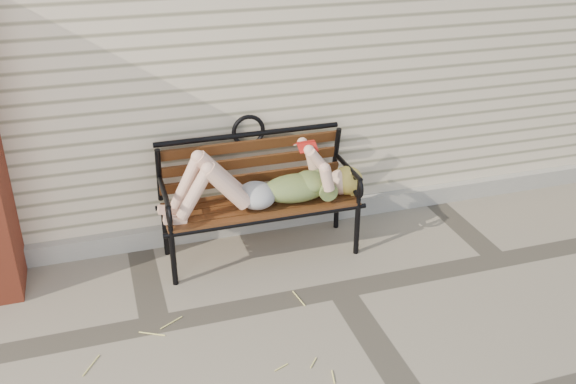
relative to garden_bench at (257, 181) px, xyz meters
name	(u,v)px	position (x,y,z in m)	size (l,w,h in m)	color
ground	(340,290)	(0.39, -0.71, -0.55)	(80.00, 80.00, 0.00)	#7B6F5E
foundation_strip	(296,215)	(0.39, 0.26, -0.48)	(8.00, 0.10, 0.15)	#ADAA9D
garden_bench	(257,181)	(0.00, 0.00, 0.00)	(1.53, 0.61, 0.99)	black
reading_woman	(263,184)	(0.01, -0.12, 0.03)	(1.44, 0.33, 0.45)	#093841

